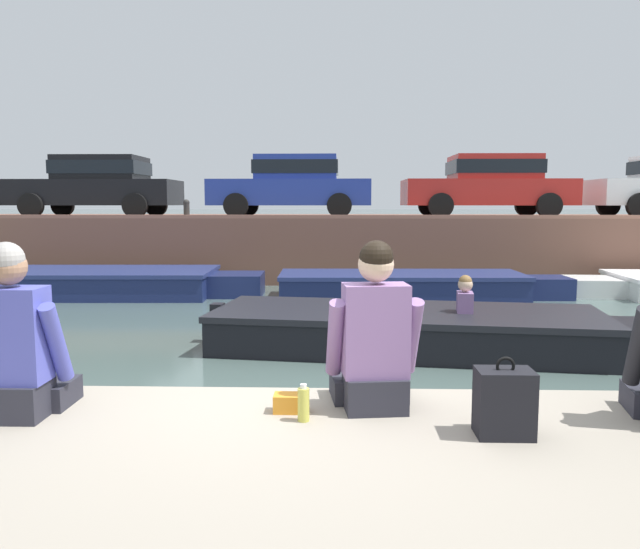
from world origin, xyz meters
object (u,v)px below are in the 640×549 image
(mooring_bollard_mid, at_px, (187,208))
(person_seated_right, at_px, (374,344))
(boat_moored_west_navy, at_px, (96,283))
(car_centre_red, at_px, (489,183))
(person_seated_left, at_px, (17,349))
(backpack_on_ledge, at_px, (504,403))
(bottle_drink, at_px, (304,404))
(car_leftmost_black, at_px, (98,184))
(car_left_inner_blue, at_px, (293,184))
(boat_moored_central_navy, at_px, (413,285))
(motorboat_passing, at_px, (425,330))

(mooring_bollard_mid, xyz_separation_m, person_seated_right, (3.82, -11.29, -0.69))
(boat_moored_west_navy, height_order, car_centre_red, car_centre_red)
(mooring_bollard_mid, xyz_separation_m, person_seated_left, (1.86, -11.48, -0.69))
(person_seated_left, height_order, backpack_on_ledge, person_seated_left)
(bottle_drink, bearing_deg, car_leftmost_black, 115.25)
(car_left_inner_blue, bearing_deg, person_seated_right, -83.70)
(car_centre_red, relative_size, backpack_on_ledge, 10.19)
(car_centre_red, bearing_deg, backpack_on_ledge, -102.87)
(car_left_inner_blue, relative_size, backpack_on_ledge, 9.89)
(mooring_bollard_mid, bearing_deg, boat_moored_west_navy, -127.76)
(boat_moored_central_navy, relative_size, mooring_bollard_mid, 13.32)
(car_leftmost_black, height_order, backpack_on_ledge, car_leftmost_black)
(person_seated_right, relative_size, backpack_on_ledge, 2.37)
(person_seated_right, bearing_deg, bottle_drink, -147.91)
(car_centre_red, bearing_deg, mooring_bollard_mid, -171.06)
(boat_moored_west_navy, bearing_deg, motorboat_passing, -37.16)
(car_leftmost_black, distance_m, car_left_inner_blue, 5.00)
(person_seated_left, bearing_deg, car_left_inner_blue, 87.32)
(car_leftmost_black, xyz_separation_m, backpack_on_ledge, (7.01, -12.86, -1.50))
(car_centre_red, relative_size, person_seated_right, 4.31)
(mooring_bollard_mid, bearing_deg, person_seated_right, -71.28)
(motorboat_passing, relative_size, bottle_drink, 30.41)
(motorboat_passing, distance_m, person_seated_right, 4.80)
(person_seated_right, bearing_deg, mooring_bollard_mid, 108.72)
(person_seated_left, xyz_separation_m, person_seated_right, (1.97, 0.19, 0.00))
(car_left_inner_blue, bearing_deg, boat_moored_central_navy, -50.11)
(boat_moored_west_navy, xyz_separation_m, mooring_bollard_mid, (1.49, 1.92, 1.55))
(person_seated_right, bearing_deg, car_left_inner_blue, 96.30)
(car_leftmost_black, height_order, person_seated_right, car_leftmost_black)
(bottle_drink, bearing_deg, car_centre_red, 72.68)
(motorboat_passing, relative_size, car_leftmost_black, 1.50)
(car_centre_red, xyz_separation_m, person_seated_right, (-3.57, -12.45, -1.30))
(motorboat_passing, distance_m, bottle_drink, 5.08)
(car_leftmost_black, xyz_separation_m, car_centre_red, (9.95, 0.00, -0.00))
(car_left_inner_blue, xyz_separation_m, car_centre_red, (4.95, 0.00, 0.00))
(person_seated_left, bearing_deg, backpack_on_ledge, -4.83)
(boat_moored_west_navy, relative_size, car_left_inner_blue, 1.63)
(bottle_drink, bearing_deg, boat_moored_central_navy, 79.79)
(boat_moored_central_navy, xyz_separation_m, motorboat_passing, (-0.38, -4.61, 0.01))
(person_seated_right, bearing_deg, motorboat_passing, 78.53)
(boat_moored_west_navy, distance_m, person_seated_right, 10.80)
(car_leftmost_black, bearing_deg, motorboat_passing, -46.95)
(car_centre_red, relative_size, mooring_bollard_mid, 9.35)
(boat_moored_west_navy, relative_size, person_seated_left, 6.81)
(car_leftmost_black, distance_m, mooring_bollard_mid, 2.87)
(car_left_inner_blue, height_order, person_seated_right, car_left_inner_blue)
(person_seated_left, relative_size, backpack_on_ledge, 2.37)
(mooring_bollard_mid, height_order, bottle_drink, mooring_bollard_mid)
(car_left_inner_blue, relative_size, bottle_drink, 19.78)
(person_seated_right, bearing_deg, boat_moored_central_navy, 81.87)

